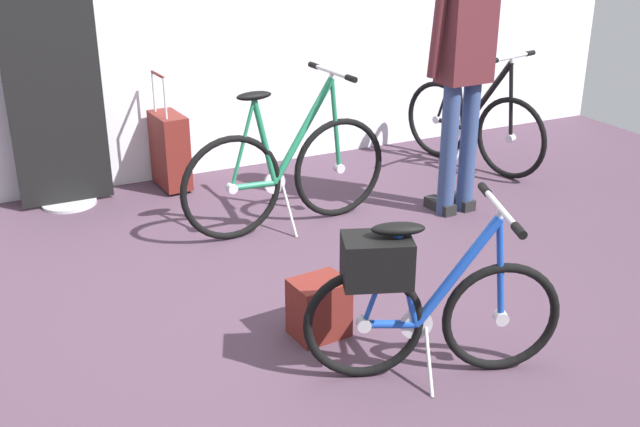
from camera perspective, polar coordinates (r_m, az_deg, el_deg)
The scene contains 8 objects.
ground_plane at distance 3.62m, azimuth -0.97°, elevation -9.31°, with size 8.16×8.16×0.00m, color #473342.
floor_banner_stand at distance 5.20m, azimuth -19.30°, elevation 8.88°, with size 0.60×0.36×1.77m.
folding_bike_foreground at distance 3.21m, azimuth 7.24°, elevation -6.18°, with size 1.04×0.58×0.78m.
display_bike_left at distance 4.68m, azimuth -2.47°, elevation 3.17°, with size 1.39×0.53×0.97m.
display_bike_right at distance 5.92m, azimuth 11.36°, elevation 6.66°, with size 0.53×1.26×0.91m.
visitor_near_wall at distance 4.83m, azimuth 10.80°, elevation 11.63°, with size 0.54×0.29×1.78m.
rolling_suitcase at distance 5.46m, azimuth -11.17°, elevation 4.69°, with size 0.20×0.37×0.83m.
backpack_on_floor at distance 3.58m, azimuth -0.12°, elevation -7.07°, with size 0.27×0.25×0.28m.
Camera 1 is at (-1.31, -2.79, 1.90)m, focal length 42.74 mm.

